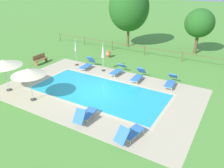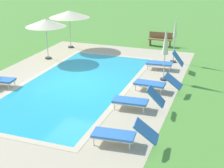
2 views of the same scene
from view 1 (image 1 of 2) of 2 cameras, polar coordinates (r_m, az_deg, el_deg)
ground_plane at (r=16.01m, az=-3.44°, el=-1.96°), size 160.00×160.00×0.00m
pool_deck_paving at (r=16.01m, az=-3.44°, el=-1.95°), size 14.04×8.80×0.01m
swimming_pool_water at (r=16.01m, az=-3.44°, el=-1.95°), size 9.59×4.35×0.01m
pool_coping_rim at (r=16.00m, az=-3.44°, el=-1.94°), size 10.07×4.83×0.01m
sun_lounger_north_near_steps at (r=18.79m, az=1.49°, el=3.56°), size 0.68×2.03×0.82m
sun_lounger_north_mid at (r=11.35m, az=4.64°, el=-12.37°), size 0.95×1.95×0.98m
sun_lounger_north_far at (r=20.12m, az=-6.32°, el=4.99°), size 0.72×1.88×1.00m
sun_lounger_north_end at (r=17.21m, az=14.78°, el=0.60°), size 0.78×2.04×0.85m
sun_lounger_south_near_corner at (r=17.75m, az=6.69°, el=2.11°), size 0.71×1.95×0.93m
sun_lounger_south_mid at (r=12.78m, az=-6.73°, el=-7.68°), size 0.78×1.89×1.00m
patio_umbrella_open_foreground at (r=17.06m, az=-26.01°, el=4.83°), size 2.49×2.49×2.35m
patio_umbrella_open_by_bench at (r=15.00m, az=-20.54°, el=2.88°), size 2.20×2.20×2.26m
patio_umbrella_closed_row_west at (r=20.74m, az=-9.26°, el=8.82°), size 0.32×0.32×2.45m
patio_umbrella_closed_row_mid_west at (r=19.07m, az=-2.31°, el=8.19°), size 0.32×0.32×2.54m
wooden_bench_lawn_side at (r=22.30m, az=-17.89°, el=6.13°), size 0.48×1.51×0.87m
terracotta_urn_near_fence at (r=23.04m, az=-0.95°, el=7.68°), size 0.54×0.54×0.66m
perimeter_fence at (r=23.83m, az=8.33°, el=8.89°), size 23.60×0.08×1.05m
tree_west_mid at (r=26.43m, az=4.35°, el=18.84°), size 4.53×4.53×7.00m
tree_centre at (r=25.39m, az=21.44°, el=14.24°), size 3.00×3.00×4.67m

